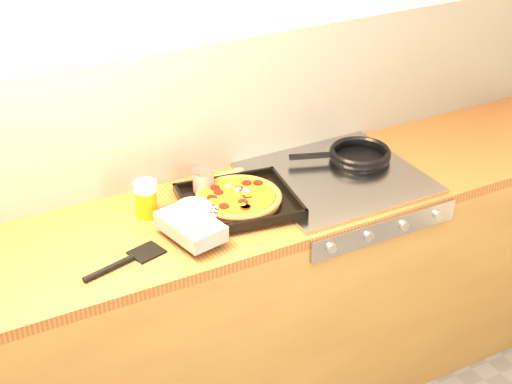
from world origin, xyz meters
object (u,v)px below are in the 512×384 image
pizza_on_tray (225,205)px  tomato_can (203,183)px  frying_pan (359,155)px  juice_glass (146,199)px

pizza_on_tray → tomato_can: size_ratio=4.91×
pizza_on_tray → frying_pan: (0.62, 0.11, -0.01)m
pizza_on_tray → juice_glass: size_ratio=4.10×
pizza_on_tray → frying_pan: bearing=9.6°
pizza_on_tray → juice_glass: 0.27m
tomato_can → juice_glass: size_ratio=0.83×
pizza_on_tray → juice_glass: juice_glass is taller
tomato_can → pizza_on_tray: bearing=-87.3°
frying_pan → juice_glass: bearing=178.5°
frying_pan → tomato_can: tomato_can is taller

